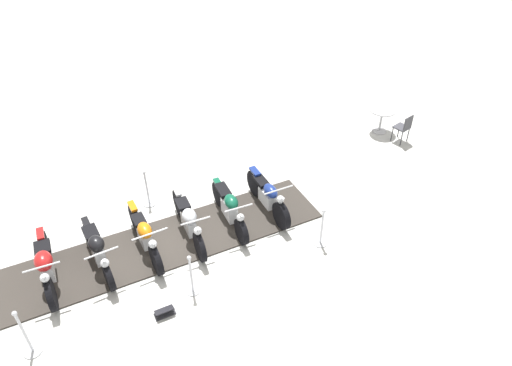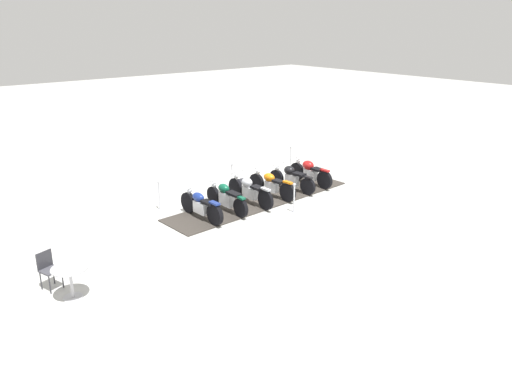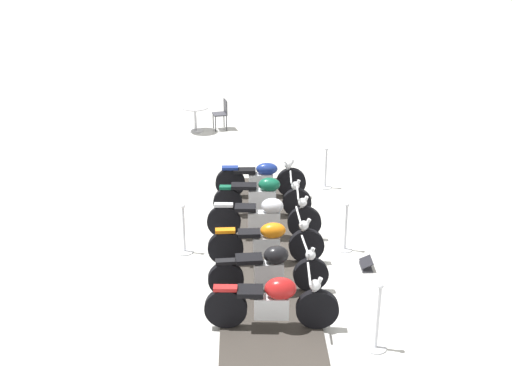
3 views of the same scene
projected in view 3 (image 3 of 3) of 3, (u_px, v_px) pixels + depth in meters
The scene contains 15 objects.
ground_plane at pixel (265, 251), 12.87m from camera, with size 80.00×80.00×0.00m, color silver.
display_platform at pixel (265, 250), 12.86m from camera, with size 7.35×1.65×0.04m, color #38332D.
motorcycle_maroon at pixel (274, 301), 10.29m from camera, with size 0.68×2.14×1.00m.
motorcycle_black at pixel (271, 269), 11.25m from camera, with size 0.68×2.11×0.92m.
motorcycle_copper at pixel (268, 242), 12.21m from camera, with size 0.77×2.20×0.98m.
motorcycle_chrome at pixel (266, 217), 13.14m from camera, with size 0.65×2.32×1.01m.
motorcycle_forest at pixel (264, 196), 14.10m from camera, with size 0.67×2.14×0.93m.
motorcycle_navy at pixel (262, 179), 15.05m from camera, with size 0.75×2.10×1.00m.
stanchion_left_mid at pixel (184, 238), 12.70m from camera, with size 0.34×0.34×1.04m.
stanchion_right_rear at pixel (326, 175), 15.65m from camera, with size 0.32×0.32×1.03m.
stanchion_right_mid at pixel (346, 234), 12.77m from camera, with size 0.30×0.30×1.03m.
stanchion_right_front at pixel (377, 328), 9.89m from camera, with size 0.34×0.34×1.16m.
info_placard at pixel (366, 265), 12.24m from camera, with size 0.42×0.23×0.18m.
cafe_table at pixel (195, 113), 19.51m from camera, with size 0.81×0.81×0.77m.
cafe_chair_near_table at pixel (222, 112), 19.73m from camera, with size 0.50×0.50×0.91m.
Camera 3 is at (11.32, -0.03, 6.27)m, focal length 45.69 mm.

